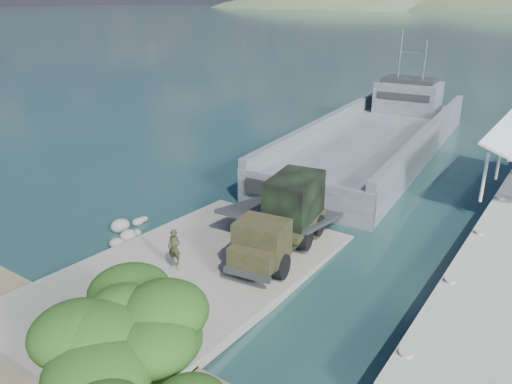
% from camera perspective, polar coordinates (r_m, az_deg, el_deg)
% --- Properties ---
extents(ground, '(1400.00, 1400.00, 0.00)m').
position_cam_1_polar(ground, '(26.44, -6.31, -8.88)').
color(ground, '#1B4141').
rests_on(ground, ground).
extents(boat_ramp, '(10.00, 18.00, 0.50)m').
position_cam_1_polar(boat_ramp, '(25.68, -7.80, -9.30)').
color(boat_ramp, slate).
rests_on(boat_ramp, ground).
extents(shoreline_rocks, '(3.20, 5.60, 0.90)m').
position_cam_1_polar(shoreline_rocks, '(30.72, -14.57, -4.95)').
color(shoreline_rocks, slate).
rests_on(shoreline_rocks, ground).
extents(landing_craft, '(12.13, 37.98, 11.11)m').
position_cam_1_polar(landing_craft, '(46.22, 13.42, 5.30)').
color(landing_craft, '#464D53').
rests_on(landing_craft, ground).
extents(military_truck, '(3.61, 8.28, 3.72)m').
position_cam_1_polar(military_truck, '(26.55, 3.23, -2.94)').
color(military_truck, black).
rests_on(military_truck, boat_ramp).
extents(soldier, '(0.77, 0.60, 1.86)m').
position_cam_1_polar(soldier, '(25.10, -9.26, -7.06)').
color(soldier, black).
rests_on(soldier, boat_ramp).
extents(overhang_tree, '(6.73, 6.19, 6.11)m').
position_cam_1_polar(overhang_tree, '(13.18, -13.99, -18.88)').
color(overhang_tree, '#2F2013').
rests_on(overhang_tree, ground).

